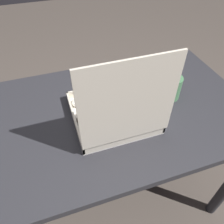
{
  "coord_description": "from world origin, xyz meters",
  "views": [
    {
      "loc": [
        0.22,
        0.64,
        1.43
      ],
      "look_at": [
        0.02,
        0.03,
        0.79
      ],
      "focal_mm": 35.0,
      "sensor_mm": 36.0,
      "label": 1
    }
  ],
  "objects": [
    {
      "name": "dining_table",
      "position": [
        0.0,
        0.0,
        0.65
      ],
      "size": [
        1.2,
        0.73,
        0.77
      ],
      "color": "#2D2D33",
      "rests_on": "ground_plane"
    },
    {
      "name": "donut_box",
      "position": [
        0.02,
        0.08,
        0.84
      ],
      "size": [
        0.32,
        0.33,
        0.36
      ],
      "color": "silver",
      "rests_on": "dining_table"
    },
    {
      "name": "coffee_mug",
      "position": [
        -0.27,
        0.0,
        0.82
      ],
      "size": [
        0.08,
        0.08,
        0.11
      ],
      "color": "#4C8456",
      "rests_on": "dining_table"
    },
    {
      "name": "ground_plane",
      "position": [
        0.0,
        0.0,
        0.0
      ],
      "size": [
        8.0,
        8.0,
        0.0
      ],
      "primitive_type": "plane",
      "color": "#564C44"
    }
  ]
}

